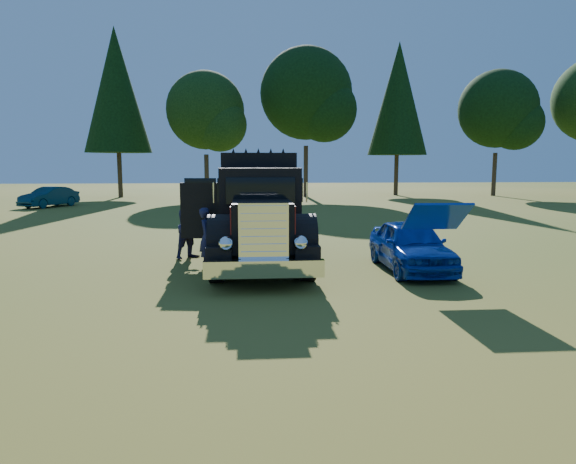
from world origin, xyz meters
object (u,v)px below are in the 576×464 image
at_px(diamond_t_truck, 259,217).
at_px(spectator_near, 207,237).
at_px(hotrod_coupe, 411,245).
at_px(spectator_far, 191,226).
at_px(distant_teal_car, 49,197).

height_order(diamond_t_truck, spectator_near, diamond_t_truck).
bearing_deg(hotrod_coupe, spectator_near, 170.34).
xyz_separation_m(hotrod_coupe, spectator_near, (-5.22, 0.89, 0.14)).
relative_size(diamond_t_truck, hotrod_coupe, 1.78).
distance_m(hotrod_coupe, spectator_near, 5.29).
bearing_deg(hotrod_coupe, diamond_t_truck, 163.56).
bearing_deg(spectator_far, hotrod_coupe, -63.97).
xyz_separation_m(diamond_t_truck, spectator_far, (-1.94, 0.99, -0.33)).
relative_size(diamond_t_truck, distant_teal_car, 1.87).
height_order(diamond_t_truck, distant_teal_car, diamond_t_truck).
bearing_deg(diamond_t_truck, hotrod_coupe, -16.44).
distance_m(spectator_near, distant_teal_car, 22.71).
bearing_deg(spectator_near, hotrod_coupe, -94.44).
relative_size(spectator_near, distant_teal_car, 0.41).
relative_size(hotrod_coupe, spectator_far, 2.12).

